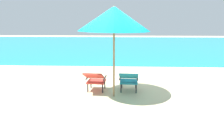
# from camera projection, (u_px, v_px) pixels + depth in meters

# --- Properties ---
(ground_plane) EXTENTS (40.00, 40.00, 0.00)m
(ground_plane) POSITION_uv_depth(u_px,v_px,m) (115.00, 63.00, 10.24)
(ground_plane) COLOR beige
(ocean_band) EXTENTS (40.00, 18.00, 0.01)m
(ocean_band) POSITION_uv_depth(u_px,v_px,m) (118.00, 45.00, 18.30)
(ocean_band) COLOR teal
(ocean_band) RESTS_ON ground_plane
(lounge_chair_left) EXTENTS (0.60, 0.91, 0.68)m
(lounge_chair_left) POSITION_uv_depth(u_px,v_px,m) (95.00, 79.00, 5.98)
(lounge_chair_left) COLOR red
(lounge_chair_left) RESTS_ON ground_plane
(lounge_chair_right) EXTENTS (0.58, 0.90, 0.68)m
(lounge_chair_right) POSITION_uv_depth(u_px,v_px,m) (129.00, 79.00, 5.95)
(lounge_chair_right) COLOR teal
(lounge_chair_right) RESTS_ON ground_plane
(beach_umbrella_center) EXTENTS (2.45, 2.44, 2.45)m
(beach_umbrella_center) POSITION_uv_depth(u_px,v_px,m) (114.00, 19.00, 5.29)
(beach_umbrella_center) COLOR olive
(beach_umbrella_center) RESTS_ON ground_plane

